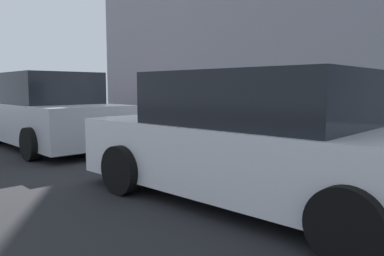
# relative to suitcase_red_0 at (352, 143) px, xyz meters

# --- Properties ---
(ground_plane) EXTENTS (40.00, 40.00, 0.00)m
(ground_plane) POSITION_rel_suitcase_red_0_xyz_m (3.39, 0.81, -0.46)
(ground_plane) COLOR black
(sidewalk_curb) EXTENTS (18.00, 5.00, 0.14)m
(sidewalk_curb) POSITION_rel_suitcase_red_0_xyz_m (3.39, -1.69, -0.39)
(sidewalk_curb) COLOR gray
(sidewalk_curb) RESTS_ON ground_plane
(suitcase_red_0) EXTENTS (0.38, 0.27, 0.93)m
(suitcase_red_0) POSITION_rel_suitcase_red_0_xyz_m (0.00, 0.00, 0.00)
(suitcase_red_0) COLOR red
(suitcase_red_0) RESTS_ON sidewalk_curb
(suitcase_teal_1) EXTENTS (0.43, 0.25, 0.77)m
(suitcase_teal_1) POSITION_rel_suitcase_red_0_xyz_m (0.49, 0.03, -0.06)
(suitcase_teal_1) COLOR #0F606B
(suitcase_teal_1) RESTS_ON sidewalk_curb
(suitcase_olive_2) EXTENTS (0.49, 0.24, 0.80)m
(suitcase_olive_2) POSITION_rel_suitcase_red_0_xyz_m (1.04, 0.02, 0.05)
(suitcase_olive_2) COLOR #59601E
(suitcase_olive_2) RESTS_ON sidewalk_curb
(suitcase_maroon_3) EXTENTS (0.44, 0.22, 1.06)m
(suitcase_maroon_3) POSITION_rel_suitcase_red_0_xyz_m (1.59, 0.09, 0.05)
(suitcase_maroon_3) COLOR maroon
(suitcase_maroon_3) RESTS_ON sidewalk_curb
(suitcase_silver_4) EXTENTS (0.44, 0.26, 0.65)m
(suitcase_silver_4) POSITION_rel_suitcase_red_0_xyz_m (2.12, -0.01, -0.03)
(suitcase_silver_4) COLOR #9EA0A8
(suitcase_silver_4) RESTS_ON sidewalk_curb
(suitcase_black_5) EXTENTS (0.37, 0.26, 0.93)m
(suitcase_black_5) POSITION_rel_suitcase_red_0_xyz_m (2.61, 0.07, -0.01)
(suitcase_black_5) COLOR black
(suitcase_black_5) RESTS_ON sidewalk_curb
(suitcase_navy_6) EXTENTS (0.47, 0.28, 0.75)m
(suitcase_navy_6) POSITION_rel_suitcase_red_0_xyz_m (3.12, 0.07, -0.05)
(suitcase_navy_6) COLOR navy
(suitcase_navy_6) RESTS_ON sidewalk_curb
(suitcase_red_7) EXTENTS (0.41, 0.22, 1.03)m
(suitcase_red_7) POSITION_rel_suitcase_red_0_xyz_m (3.65, 0.12, 0.06)
(suitcase_red_7) COLOR red
(suitcase_red_7) RESTS_ON sidewalk_curb
(suitcase_teal_8) EXTENTS (0.47, 0.23, 0.79)m
(suitcase_teal_8) POSITION_rel_suitcase_red_0_xyz_m (4.18, 0.12, 0.05)
(suitcase_teal_8) COLOR #0F606B
(suitcase_teal_8) RESTS_ON sidewalk_curb
(suitcase_olive_9) EXTENTS (0.36, 0.27, 0.99)m
(suitcase_olive_9) POSITION_rel_suitcase_red_0_xyz_m (4.69, 0.04, 0.07)
(suitcase_olive_9) COLOR #59601E
(suitcase_olive_9) RESTS_ON sidewalk_curb
(fire_hydrant) EXTENTS (0.39, 0.21, 0.84)m
(fire_hydrant) POSITION_rel_suitcase_red_0_xyz_m (5.62, 0.06, 0.12)
(fire_hydrant) COLOR red
(fire_hydrant) RESTS_ON sidewalk_curb
(bollard_post) EXTENTS (0.12, 0.12, 0.70)m
(bollard_post) POSITION_rel_suitcase_red_0_xyz_m (6.37, 0.21, 0.03)
(bollard_post) COLOR brown
(bollard_post) RESTS_ON sidewalk_curb
(parked_car_white_0) EXTENTS (4.75, 2.20, 1.57)m
(parked_car_white_0) POSITION_rel_suitcase_red_0_xyz_m (0.07, 2.62, 0.28)
(parked_car_white_0) COLOR silver
(parked_car_white_0) RESTS_ON ground_plane
(parked_car_silver_1) EXTENTS (4.64, 2.14, 1.72)m
(parked_car_silver_1) POSITION_rel_suitcase_red_0_xyz_m (6.00, 2.62, 0.34)
(parked_car_silver_1) COLOR #B2B5BA
(parked_car_silver_1) RESTS_ON ground_plane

